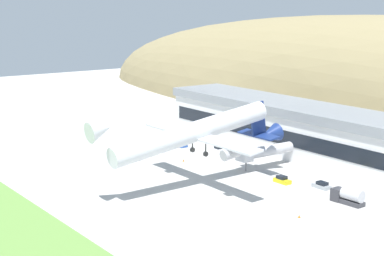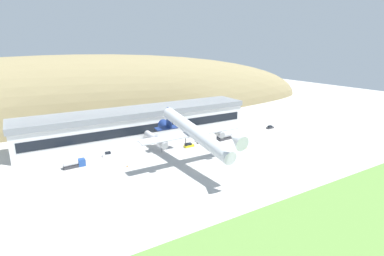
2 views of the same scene
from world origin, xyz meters
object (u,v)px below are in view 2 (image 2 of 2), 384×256
(terminal_building, at_px, (140,121))
(box_truck, at_px, (74,163))
(cargo_airplane, at_px, (193,132))
(service_car_1, at_px, (270,127))
(service_car_3, at_px, (200,140))
(service_car_0, at_px, (108,154))
(traffic_cone_0, at_px, (127,166))
(service_car_2, at_px, (189,145))
(jetway_0, at_px, (156,139))
(fuel_truck, at_px, (225,136))
(traffic_cone_1, at_px, (246,148))

(terminal_building, bearing_deg, box_truck, -147.64)
(cargo_airplane, distance_m, box_truck, 41.76)
(service_car_1, relative_size, service_car_3, 0.95)
(service_car_1, bearing_deg, box_truck, -179.24)
(service_car_0, distance_m, traffic_cone_0, 13.57)
(cargo_airplane, height_order, box_truck, cargo_airplane)
(service_car_0, bearing_deg, cargo_airplane, -46.50)
(service_car_2, height_order, box_truck, box_truck)
(service_car_1, height_order, traffic_cone_0, service_car_1)
(cargo_airplane, bearing_deg, terminal_building, 94.86)
(jetway_0, distance_m, cargo_airplane, 24.33)
(terminal_building, xyz_separation_m, service_car_1, (60.44, -19.08, -6.86))
(service_car_2, distance_m, fuel_truck, 18.40)
(box_truck, bearing_deg, service_car_0, 20.03)
(traffic_cone_0, height_order, traffic_cone_1, same)
(service_car_3, xyz_separation_m, fuel_truck, (10.35, -3.58, 0.94))
(fuel_truck, height_order, traffic_cone_1, fuel_truck)
(cargo_airplane, relative_size, service_car_0, 13.21)
(box_truck, distance_m, traffic_cone_0, 17.85)
(cargo_airplane, xyz_separation_m, box_truck, (-35.44, 19.42, -10.51))
(service_car_0, height_order, service_car_3, service_car_0)
(jetway_0, height_order, service_car_3, jetway_0)
(service_car_1, distance_m, box_truck, 92.52)
(jetway_0, relative_size, cargo_airplane, 0.33)
(terminal_building, xyz_separation_m, traffic_cone_1, (30.55, -35.69, -7.17))
(service_car_1, distance_m, traffic_cone_1, 34.20)
(service_car_1, distance_m, service_car_2, 48.64)
(service_car_0, relative_size, service_car_3, 0.90)
(jetway_0, bearing_deg, fuel_truck, -9.00)
(service_car_2, distance_m, box_truck, 44.02)
(terminal_building, relative_size, cargo_airplane, 2.07)
(service_car_2, bearing_deg, fuel_truck, 1.17)
(fuel_truck, bearing_deg, traffic_cone_0, -171.39)
(cargo_airplane, height_order, service_car_3, cargo_airplane)
(service_car_2, height_order, service_car_3, service_car_2)
(box_truck, bearing_deg, service_car_2, -2.52)
(fuel_truck, relative_size, traffic_cone_0, 12.24)
(cargo_airplane, relative_size, service_car_2, 11.96)
(box_truck, height_order, traffic_cone_1, box_truck)
(service_car_1, relative_size, box_truck, 0.55)
(box_truck, bearing_deg, service_car_3, 2.23)
(service_car_2, height_order, traffic_cone_0, service_car_2)
(terminal_building, height_order, service_car_2, terminal_building)
(service_car_0, distance_m, service_car_3, 39.43)
(terminal_building, bearing_deg, service_car_0, -141.03)
(cargo_airplane, height_order, service_car_2, cargo_airplane)
(jetway_0, distance_m, service_car_3, 20.52)
(jetway_0, xyz_separation_m, service_car_2, (12.18, -5.22, -3.33))
(service_car_3, bearing_deg, jetway_0, 176.43)
(terminal_building, relative_size, service_car_2, 24.72)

